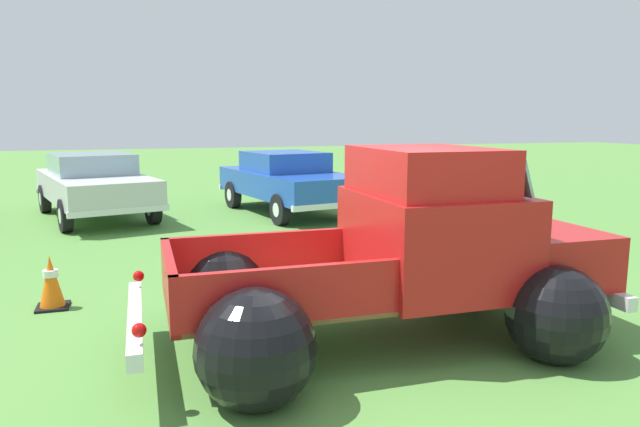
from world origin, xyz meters
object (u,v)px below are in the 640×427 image
Objects in this scene: show_car_1 at (94,183)px; show_car_2 at (287,180)px; spectator_0 at (374,204)px; lane_cone_1 at (51,282)px; vintage_pickup_truck at (409,264)px; show_car_3 at (422,175)px; lane_cone_0 at (453,249)px.

show_car_2 is at bearing 67.22° from show_car_1.
spectator_0 is 4.16m from lane_cone_1.
vintage_pickup_truck is 7.37× the size of lane_cone_1.
spectator_0 is (-0.33, -5.93, 0.27)m from show_car_2.
spectator_0 is at bearing -14.29° from show_car_2.
show_car_1 is 7.90m from show_car_3.
vintage_pickup_truck reaches higher than lane_cone_1.
vintage_pickup_truck is at bearing 6.98° from show_car_1.
show_car_3 is (4.47, 8.19, 0.02)m from vintage_pickup_truck.
show_car_3 reaches higher than lane_cone_1.
lane_cone_0 is at bearing 43.75° from spectator_0.
show_car_2 is at bearing 126.94° from spectator_0.
show_car_3 is at bearing 66.18° from lane_cone_0.
show_car_2 is 7.34× the size of lane_cone_1.
show_car_1 is 7.66m from spectator_0.
spectator_0 reaches higher than lane_cone_0.
show_car_1 is 1.05× the size of show_car_2.
lane_cone_1 is at bearing -15.67° from show_car_1.
show_car_1 is 7.68× the size of lane_cone_0.
show_car_2 is 1.06× the size of show_car_3.
spectator_0 is at bearing -176.37° from lane_cone_0.
lane_cone_1 is at bearing -47.64° from show_car_2.
spectator_0 reaches higher than lane_cone_1.
show_car_2 is 2.54× the size of spectator_0.
show_car_2 reaches higher than lane_cone_1.
show_car_2 is at bearing -97.26° from show_car_3.
show_car_3 is 6.95× the size of lane_cone_1.
show_car_1 is at bearing 88.74° from lane_cone_1.
vintage_pickup_truck is 1.06× the size of show_car_3.
vintage_pickup_truck is 9.33m from show_car_3.
spectator_0 is (0.54, 2.14, 0.29)m from vintage_pickup_truck.
spectator_0 reaches higher than show_car_3.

